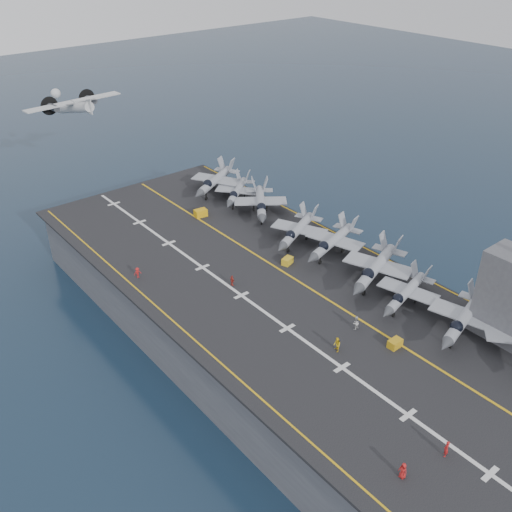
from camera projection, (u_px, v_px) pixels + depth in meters
ground at (272, 335)px, 91.44m from camera, size 500.00×500.00×0.00m
hull at (272, 310)px, 88.90m from camera, size 36.00×90.00×10.00m
flight_deck at (273, 282)px, 86.25m from camera, size 38.00×92.00×0.40m
foul_line at (287, 274)px, 87.77m from camera, size 0.35×90.00×0.02m
landing_centerline at (241, 295)px, 82.88m from camera, size 0.50×90.00×0.02m
deck_edge_port at (177, 325)px, 76.90m from camera, size 0.25×90.00×0.02m
deck_edge_stbd at (356, 243)px, 96.19m from camera, size 0.25×90.00×0.02m
fighter_jet_1 at (464, 317)px, 74.28m from camera, size 15.95×12.55×4.89m
fighter_jet_2 at (406, 292)px, 79.81m from camera, size 14.40×11.29×4.42m
fighter_jet_3 at (376, 266)px, 84.85m from camera, size 17.91×14.79×5.34m
fighter_jet_4 at (333, 240)px, 92.03m from camera, size 16.22×12.97×4.92m
fighter_jet_5 at (297, 229)px, 95.47m from camera, size 16.53×14.26×4.83m
fighter_jet_6 at (261, 202)px, 104.49m from camera, size 16.58×17.50×5.07m
fighter_jet_7 at (237, 190)px, 109.52m from camera, size 15.56×14.85×4.51m
fighter_jet_8 at (215, 180)px, 113.16m from camera, size 17.95×15.97×5.21m
tow_cart_a at (395, 343)px, 72.64m from camera, size 1.85×1.22×1.10m
tow_cart_b at (287, 261)px, 90.22m from camera, size 2.11×1.69×1.10m
tow_cart_c at (201, 213)px, 104.68m from camera, size 2.42×1.74×1.35m
crew_0 at (403, 471)px, 55.41m from camera, size 0.76×1.14×1.88m
crew_2 at (337, 345)px, 71.69m from camera, size 1.33×1.47×2.05m
crew_3 at (138, 273)px, 86.57m from camera, size 1.16×0.87×1.76m
crew_4 at (232, 281)px, 84.73m from camera, size 0.71×1.04×1.72m
crew_6 at (446, 449)px, 57.63m from camera, size 1.42×1.34×1.98m
crew_7 at (356, 323)px, 75.60m from camera, size 1.21×0.81×2.02m
transport_plane at (75, 108)px, 113.89m from camera, size 21.30×15.45×4.77m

